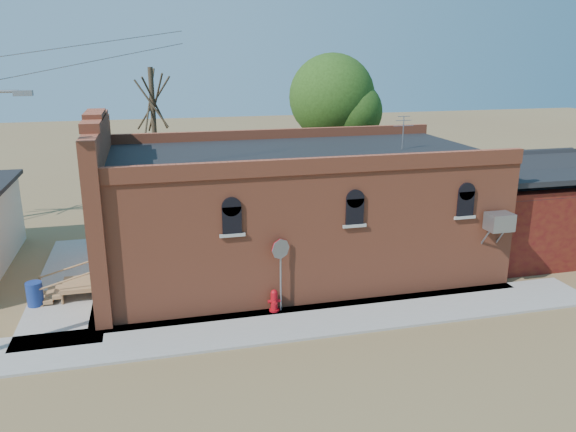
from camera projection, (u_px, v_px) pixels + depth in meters
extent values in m
plane|color=brown|center=(279.00, 341.00, 16.47)|extent=(120.00, 120.00, 0.00)
cube|color=#9E9991|center=(319.00, 320.00, 17.65)|extent=(19.00, 2.20, 0.08)
cube|color=#9E9991|center=(74.00, 282.00, 20.57)|extent=(2.60, 10.00, 0.08)
cube|color=#B05336|center=(297.00, 213.00, 21.43)|extent=(14.00, 7.00, 4.50)
cube|color=black|center=(297.00, 153.00, 20.78)|extent=(13.80, 6.80, 0.12)
cube|color=#B05336|center=(103.00, 208.00, 19.61)|extent=(0.50, 7.40, 5.80)
cube|color=navy|center=(88.00, 186.00, 18.11)|extent=(0.08, 1.10, 1.56)
cube|color=gray|center=(499.00, 222.00, 19.08)|extent=(0.85, 0.65, 0.60)
cube|color=#510E10|center=(512.00, 212.00, 23.83)|extent=(5.00, 6.00, 3.20)
cube|color=gray|center=(23.00, 93.00, 14.11)|extent=(0.45, 0.22, 0.14)
cylinder|color=#483829|center=(155.00, 148.00, 26.82)|extent=(0.24, 0.24, 7.50)
cylinder|color=#483829|center=(331.00, 151.00, 29.56)|extent=(0.28, 0.28, 6.30)
sphere|color=#244313|center=(332.00, 97.00, 28.78)|extent=(4.40, 4.40, 4.40)
cylinder|color=#A70912|center=(274.00, 310.00, 18.18)|extent=(0.33, 0.33, 0.06)
cylinder|color=#A70912|center=(274.00, 301.00, 18.09)|extent=(0.22, 0.22, 0.56)
sphere|color=#A70912|center=(274.00, 293.00, 18.01)|extent=(0.22, 0.22, 0.22)
cylinder|color=#A70912|center=(275.00, 303.00, 17.96)|extent=(0.10, 0.12, 0.10)
cylinder|color=#A70912|center=(270.00, 302.00, 18.06)|extent=(0.12, 0.10, 0.10)
cylinder|color=#A70912|center=(278.00, 301.00, 18.12)|extent=(0.12, 0.10, 0.10)
cylinder|color=gray|center=(281.00, 279.00, 17.93)|extent=(0.06, 0.06, 2.21)
cylinder|color=gray|center=(281.00, 249.00, 17.63)|extent=(0.63, 0.28, 0.66)
cylinder|color=#B60A1E|center=(280.00, 249.00, 17.67)|extent=(0.63, 0.28, 0.66)
cylinder|color=navy|center=(35.00, 294.00, 18.49)|extent=(0.61, 0.61, 0.80)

